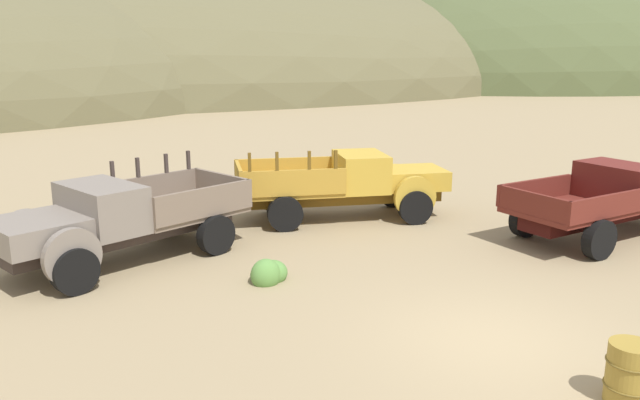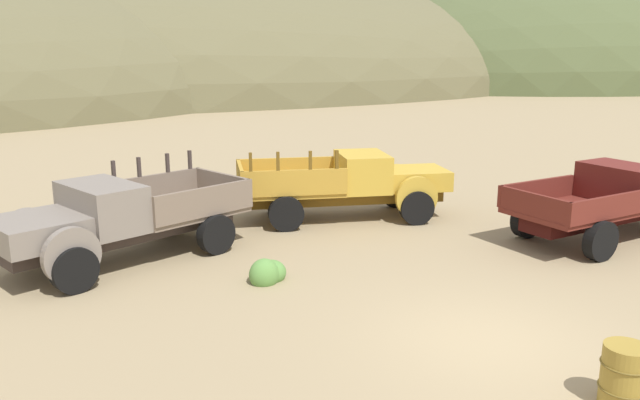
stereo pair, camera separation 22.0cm
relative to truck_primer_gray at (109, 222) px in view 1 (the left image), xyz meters
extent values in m
plane|color=#998460|center=(4.75, -7.15, -1.02)|extent=(300.00, 300.00, 0.00)
ellipsoid|color=brown|center=(21.49, 69.97, -1.02)|extent=(114.65, 75.88, 31.22)
ellipsoid|color=#4C5633|center=(73.49, 60.74, -1.02)|extent=(82.62, 71.58, 36.40)
cube|color=#3D322D|center=(0.35, 0.14, -0.36)|extent=(5.53, 2.61, 0.36)
cube|color=slate|center=(-1.57, -0.46, 0.10)|extent=(2.19, 2.27, 0.55)
cylinder|color=slate|center=(-1.67, 0.65, -0.26)|extent=(1.20, 0.53, 1.20)
cylinder|color=slate|center=(-1.03, -1.43, -0.26)|extent=(1.20, 0.53, 1.20)
cube|color=slate|center=(-0.14, -0.01, 0.35)|extent=(1.84, 2.39, 1.05)
cube|color=black|center=(-0.68, -0.18, 0.56)|extent=(0.58, 1.73, 0.59)
cube|color=#746354|center=(1.78, 0.59, -0.12)|extent=(3.29, 2.93, 0.12)
cube|color=#746354|center=(1.46, 1.64, 0.29)|extent=(2.67, 0.91, 0.70)
cube|color=#746354|center=(2.11, -0.47, 0.29)|extent=(2.67, 0.91, 0.70)
cube|color=#746354|center=(3.05, 0.98, 0.29)|extent=(0.75, 2.14, 0.70)
cube|color=#3D322D|center=(2.51, 1.97, 0.89)|extent=(0.10, 0.10, 0.50)
cube|color=#3D322D|center=(1.85, 1.76, 0.89)|extent=(0.10, 0.10, 0.50)
cube|color=#3D322D|center=(1.06, 1.52, 0.89)|extent=(0.10, 0.10, 0.50)
cube|color=#3D322D|center=(0.40, 1.31, 0.89)|extent=(0.10, 0.10, 0.50)
cylinder|color=black|center=(-1.01, -1.48, -0.54)|extent=(1.00, 0.55, 0.96)
cylinder|color=black|center=(1.66, 1.75, -0.54)|extent=(1.00, 0.55, 0.96)
cylinder|color=black|center=(2.34, -0.44, -0.54)|extent=(1.00, 0.55, 0.96)
cube|color=brown|center=(6.69, 0.92, -0.36)|extent=(5.72, 2.66, 0.36)
cube|color=gold|center=(8.69, 0.26, 0.10)|extent=(2.22, 2.11, 0.55)
cube|color=#B7B2A8|center=(9.49, -0.01, 0.07)|extent=(0.43, 1.08, 0.44)
cylinder|color=gold|center=(8.16, -0.58, -0.26)|extent=(1.20, 0.55, 1.20)
cylinder|color=gold|center=(8.77, 1.25, -0.26)|extent=(1.20, 0.55, 1.20)
cube|color=gold|center=(7.21, 0.75, 0.35)|extent=(1.84, 2.19, 1.05)
cube|color=black|center=(7.77, 0.56, 0.56)|extent=(0.54, 1.52, 0.59)
cube|color=#B5882D|center=(5.20, 1.41, -0.12)|extent=(3.36, 2.75, 0.12)
cube|color=#B5882D|center=(4.90, 0.49, 0.29)|extent=(2.78, 1.00, 0.70)
cube|color=#B5882D|center=(5.51, 2.33, 0.29)|extent=(2.78, 1.00, 0.70)
cube|color=#B5882D|center=(3.89, 1.84, 0.29)|extent=(0.70, 1.88, 0.70)
cube|color=brown|center=(3.80, 0.85, 0.89)|extent=(0.10, 0.10, 0.50)
cube|color=brown|center=(4.49, 0.62, 0.89)|extent=(0.10, 0.10, 0.50)
cube|color=brown|center=(5.31, 0.35, 0.89)|extent=(0.10, 0.10, 0.50)
cube|color=brown|center=(6.00, 0.12, 0.89)|extent=(0.10, 0.10, 0.50)
cylinder|color=black|center=(8.15, -0.63, -0.54)|extent=(1.00, 0.57, 0.96)
cylinder|color=black|center=(8.78, 1.29, -0.54)|extent=(1.00, 0.57, 0.96)
cylinder|color=black|center=(4.66, 0.52, -0.54)|extent=(1.00, 0.57, 0.96)
cylinder|color=black|center=(5.29, 2.45, -0.54)|extent=(1.00, 0.57, 0.96)
cube|color=black|center=(11.64, -4.03, -0.36)|extent=(5.38, 1.17, 0.36)
cylinder|color=maroon|center=(13.35, -2.94, -0.26)|extent=(1.21, 0.22, 1.20)
cube|color=maroon|center=(12.15, -4.02, 0.35)|extent=(1.31, 2.05, 1.05)
cube|color=black|center=(12.71, -4.00, 0.56)|extent=(0.11, 1.70, 0.59)
cube|color=maroon|center=(10.18, -4.09, -0.12)|extent=(2.78, 2.18, 0.12)
cube|color=maroon|center=(10.22, -5.13, 0.22)|extent=(2.71, 0.19, 0.55)
cube|color=maroon|center=(10.14, -3.04, 0.22)|extent=(2.71, 0.19, 0.55)
cube|color=maroon|center=(8.89, -4.13, 0.22)|extent=(0.17, 2.09, 0.55)
cylinder|color=black|center=(13.35, -2.89, -0.54)|extent=(0.97, 0.31, 0.96)
cylinder|color=black|center=(9.99, -5.18, -0.54)|extent=(0.97, 0.31, 0.96)
cylinder|color=black|center=(9.92, -3.01, -0.54)|extent=(0.97, 0.31, 0.96)
cylinder|color=olive|center=(5.02, -9.49, -0.57)|extent=(0.62, 0.62, 0.88)
torus|color=brown|center=(5.02, -9.49, -0.40)|extent=(0.66, 0.66, 0.03)
torus|color=brown|center=(5.02, -9.49, -0.75)|extent=(0.66, 0.66, 0.03)
ellipsoid|color=#5B8E42|center=(2.76, -2.68, -0.86)|extent=(0.68, 0.61, 0.55)
ellipsoid|color=#5B8E42|center=(2.56, -2.81, -0.83)|extent=(0.64, 0.58, 0.68)
ellipsoid|color=#5B8E42|center=(2.55, -2.61, -0.89)|extent=(0.49, 0.44, 0.44)
ellipsoid|color=#4C8438|center=(2.35, 2.67, -0.78)|extent=(1.04, 0.94, 0.85)
ellipsoid|color=#4C8438|center=(2.12, 2.90, -0.83)|extent=(0.96, 0.87, 0.68)
ellipsoid|color=#4C8438|center=(2.31, 3.08, -0.82)|extent=(0.96, 0.87, 0.71)
camera|label=1|loc=(-2.61, -14.33, 3.80)|focal=35.64mm
camera|label=2|loc=(-2.42, -14.44, 3.80)|focal=35.64mm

